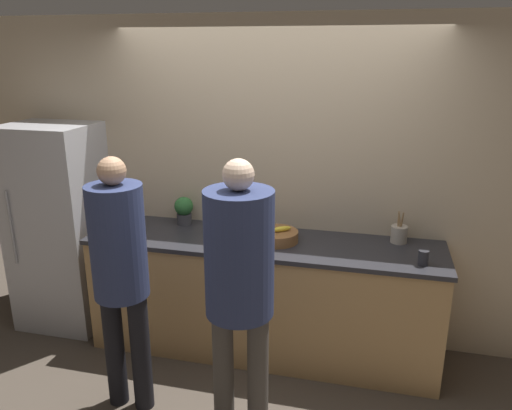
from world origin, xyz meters
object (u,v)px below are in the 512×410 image
Objects in this scene: person_left at (120,266)px; refrigerator at (60,227)px; potted_plant at (184,209)px; cup_black at (423,258)px; utensil_crock at (399,234)px; bottle_red at (108,226)px; fruit_bowl at (276,236)px; person_center at (239,275)px.

refrigerator is at bearing 139.99° from person_left.
refrigerator is 1.10m from potted_plant.
potted_plant reaches higher than cup_black.
bottle_red reaches higher than utensil_crock.
fruit_bowl is (0.83, 0.87, -0.05)m from person_left.
utensil_crock is 1.73m from potted_plant.
refrigerator reaches higher than cup_black.
refrigerator is 7.63× the size of potted_plant.
potted_plant is (0.44, 0.46, 0.03)m from bottle_red.
person_left reaches higher than bottle_red.
potted_plant is at bearing 168.18° from cup_black.
fruit_bowl is at bearing 88.42° from person_center.
bottle_red is at bearing -168.81° from fruit_bowl.
utensil_crock is 0.97× the size of bottle_red.
refrigerator is 0.71m from bottle_red.
utensil_crock is at bearing 31.79° from person_left.
person_center reaches higher than refrigerator.
cup_black is at bearing -4.18° from refrigerator.
person_center is at bearing -144.97° from cup_black.
utensil_crock is (0.93, 1.14, -0.08)m from person_center.
utensil_crock reaches higher than cup_black.
cup_black is at bearing 1.56° from bottle_red.
fruit_bowl is 1.39× the size of utensil_crock.
refrigerator is 1.01× the size of person_left.
utensil_crock is at bearing 111.06° from cup_black.
bottle_red is at bearing 125.30° from person_left.
person_center is at bearing -129.08° from utensil_crock.
person_left reaches higher than potted_plant.
bottle_red is at bearing -23.79° from refrigerator.
cup_black is (1.88, 0.68, -0.04)m from person_left.
bottle_red is 0.64m from potted_plant.
person_center reaches higher than utensil_crock.
utensil_crock is 2.21m from bottle_red.
utensil_crock is at bearing 3.51° from refrigerator.
person_center is at bearing -29.08° from bottle_red.
person_center is 7.71× the size of potted_plant.
person_left is at bearing -90.15° from potted_plant.
utensil_crock is 1.04× the size of potted_plant.
person_center reaches higher than fruit_bowl.
refrigerator reaches higher than person_left.
utensil_crock reaches higher than fruit_bowl.
person_center is 1.32m from cup_black.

